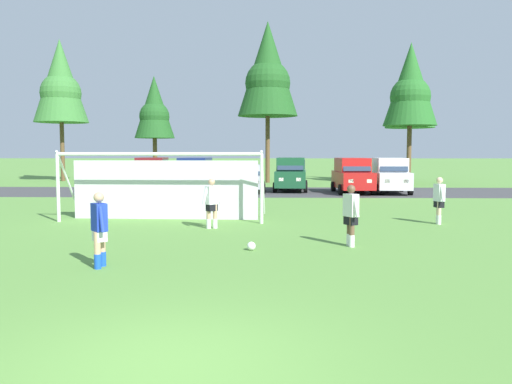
{
  "coord_description": "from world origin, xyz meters",
  "views": [
    {
      "loc": [
        1.21,
        -5.83,
        2.49
      ],
      "look_at": [
        0.79,
        9.21,
        1.33
      ],
      "focal_mm": 36.11,
      "sensor_mm": 36.0,
      "label": 1
    }
  ],
  "objects_px": {
    "parked_car_slot_center_left": "(249,178)",
    "parked_car_slot_center": "(291,174)",
    "player_striker_near": "(351,216)",
    "soccer_ball": "(251,246)",
    "parked_car_slot_center_right": "(352,175)",
    "player_midfield_center": "(99,230)",
    "parked_car_slot_left": "(195,174)",
    "parked_car_slot_right": "(390,175)",
    "player_winger_right": "(439,201)",
    "soccer_goal": "(164,185)",
    "player_winger_left": "(212,204)",
    "parked_car_slot_far_left": "(152,173)"
  },
  "relations": [
    {
      "from": "soccer_ball",
      "to": "parked_car_slot_center_right",
      "type": "relative_size",
      "value": 0.05
    },
    {
      "from": "parked_car_slot_center_left",
      "to": "parked_car_slot_center",
      "type": "height_order",
      "value": "parked_car_slot_center"
    },
    {
      "from": "parked_car_slot_left",
      "to": "player_winger_left",
      "type": "bearing_deg",
      "value": -79.68
    },
    {
      "from": "player_striker_near",
      "to": "parked_car_slot_center_right",
      "type": "distance_m",
      "value": 18.29
    },
    {
      "from": "soccer_ball",
      "to": "parked_car_slot_center",
      "type": "bearing_deg",
      "value": 84.94
    },
    {
      "from": "player_midfield_center",
      "to": "player_winger_right",
      "type": "distance_m",
      "value": 11.9
    },
    {
      "from": "soccer_ball",
      "to": "player_winger_left",
      "type": "distance_m",
      "value": 4.09
    },
    {
      "from": "soccer_ball",
      "to": "parked_car_slot_center_left",
      "type": "distance_m",
      "value": 19.31
    },
    {
      "from": "player_winger_right",
      "to": "parked_car_slot_center_left",
      "type": "xyz_separation_m",
      "value": [
        -7.25,
        14.24,
        0.05
      ]
    },
    {
      "from": "parked_car_slot_far_left",
      "to": "parked_car_slot_left",
      "type": "relative_size",
      "value": 1.01
    },
    {
      "from": "soccer_goal",
      "to": "parked_car_slot_center",
      "type": "bearing_deg",
      "value": 70.07
    },
    {
      "from": "soccer_ball",
      "to": "parked_car_slot_left",
      "type": "xyz_separation_m",
      "value": [
        -4.32,
        19.57,
        1.0
      ]
    },
    {
      "from": "parked_car_slot_center_right",
      "to": "player_midfield_center",
      "type": "bearing_deg",
      "value": -112.79
    },
    {
      "from": "soccer_ball",
      "to": "player_winger_left",
      "type": "relative_size",
      "value": 0.13
    },
    {
      "from": "soccer_goal",
      "to": "parked_car_slot_center_left",
      "type": "xyz_separation_m",
      "value": [
        2.56,
        13.39,
        -0.42
      ]
    },
    {
      "from": "player_midfield_center",
      "to": "player_winger_right",
      "type": "relative_size",
      "value": 1.0
    },
    {
      "from": "player_winger_right",
      "to": "parked_car_slot_center_left",
      "type": "height_order",
      "value": "parked_car_slot_center_left"
    },
    {
      "from": "parked_car_slot_right",
      "to": "player_midfield_center",
      "type": "bearing_deg",
      "value": -117.91
    },
    {
      "from": "parked_car_slot_right",
      "to": "parked_car_slot_left",
      "type": "bearing_deg",
      "value": 176.14
    },
    {
      "from": "parked_car_slot_center_right",
      "to": "player_winger_right",
      "type": "bearing_deg",
      "value": -86.46
    },
    {
      "from": "player_striker_near",
      "to": "parked_car_slot_left",
      "type": "relative_size",
      "value": 0.35
    },
    {
      "from": "soccer_ball",
      "to": "parked_car_slot_right",
      "type": "xyz_separation_m",
      "value": [
        7.81,
        18.75,
        1.0
      ]
    },
    {
      "from": "parked_car_slot_center_right",
      "to": "parked_car_slot_right",
      "type": "relative_size",
      "value": 0.99
    },
    {
      "from": "player_midfield_center",
      "to": "parked_car_slot_center",
      "type": "distance_m",
      "value": 23.02
    },
    {
      "from": "parked_car_slot_center_left",
      "to": "parked_car_slot_left",
      "type": "bearing_deg",
      "value": 175.04
    },
    {
      "from": "soccer_goal",
      "to": "parked_car_slot_center",
      "type": "height_order",
      "value": "soccer_goal"
    },
    {
      "from": "player_striker_near",
      "to": "parked_car_slot_center_left",
      "type": "bearing_deg",
      "value": 100.68
    },
    {
      "from": "soccer_goal",
      "to": "player_winger_left",
      "type": "bearing_deg",
      "value": -46.49
    },
    {
      "from": "parked_car_slot_far_left",
      "to": "parked_car_slot_center",
      "type": "height_order",
      "value": "same"
    },
    {
      "from": "soccer_ball",
      "to": "player_winger_left",
      "type": "bearing_deg",
      "value": 110.98
    },
    {
      "from": "player_striker_near",
      "to": "parked_car_slot_center",
      "type": "xyz_separation_m",
      "value": [
        -0.81,
        19.76,
        0.29
      ]
    },
    {
      "from": "player_midfield_center",
      "to": "player_winger_left",
      "type": "relative_size",
      "value": 1.0
    },
    {
      "from": "player_striker_near",
      "to": "parked_car_slot_right",
      "type": "xyz_separation_m",
      "value": [
        5.19,
        18.1,
        0.29
      ]
    },
    {
      "from": "player_winger_left",
      "to": "player_midfield_center",
      "type": "bearing_deg",
      "value": -106.96
    },
    {
      "from": "player_winger_right",
      "to": "parked_car_slot_center",
      "type": "xyz_separation_m",
      "value": [
        -4.55,
        15.38,
        0.29
      ]
    },
    {
      "from": "soccer_ball",
      "to": "player_winger_left",
      "type": "xyz_separation_m",
      "value": [
        -1.44,
        3.76,
        0.71
      ]
    },
    {
      "from": "soccer_goal",
      "to": "parked_car_slot_center_left",
      "type": "bearing_deg",
      "value": 79.16
    },
    {
      "from": "soccer_ball",
      "to": "parked_car_slot_center_right",
      "type": "height_order",
      "value": "parked_car_slot_center_right"
    },
    {
      "from": "parked_car_slot_center_left",
      "to": "player_midfield_center",
      "type": "bearing_deg",
      "value": -96.2
    },
    {
      "from": "parked_car_slot_center_left",
      "to": "parked_car_slot_center",
      "type": "bearing_deg",
      "value": 22.84
    },
    {
      "from": "player_striker_near",
      "to": "player_winger_right",
      "type": "height_order",
      "value": "same"
    },
    {
      "from": "player_winger_left",
      "to": "parked_car_slot_center_left",
      "type": "height_order",
      "value": "parked_car_slot_center_left"
    },
    {
      "from": "parked_car_slot_left",
      "to": "parked_car_slot_center_right",
      "type": "height_order",
      "value": "same"
    },
    {
      "from": "player_midfield_center",
      "to": "parked_car_slot_center_right",
      "type": "xyz_separation_m",
      "value": [
        8.72,
        20.75,
        0.29
      ]
    },
    {
      "from": "player_midfield_center",
      "to": "parked_car_slot_center_left",
      "type": "height_order",
      "value": "parked_car_slot_center_left"
    },
    {
      "from": "player_winger_right",
      "to": "parked_car_slot_center_left",
      "type": "distance_m",
      "value": 15.98
    },
    {
      "from": "soccer_goal",
      "to": "player_winger_left",
      "type": "distance_m",
      "value": 2.97
    },
    {
      "from": "player_striker_near",
      "to": "parked_car_slot_left",
      "type": "height_order",
      "value": "parked_car_slot_left"
    },
    {
      "from": "parked_car_slot_left",
      "to": "parked_car_slot_center_right",
      "type": "relative_size",
      "value": 1.0
    },
    {
      "from": "player_midfield_center",
      "to": "parked_car_slot_left",
      "type": "distance_m",
      "value": 21.65
    }
  ]
}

